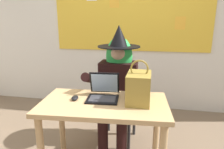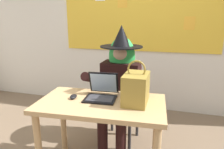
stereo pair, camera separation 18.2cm
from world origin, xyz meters
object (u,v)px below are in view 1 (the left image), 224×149
handbag (139,87)px  desk_main (104,114)px  laptop (103,93)px  person_costumed (118,80)px  chair_at_desk (120,99)px  computer_mouse (75,98)px

handbag → desk_main: bearing=-168.0°
laptop → desk_main: bearing=-79.0°
person_costumed → handbag: bearing=29.0°
laptop → handbag: bearing=-10.7°
desk_main → handbag: bearing=12.0°
chair_at_desk → person_costumed: (-0.01, -0.12, 0.28)m
chair_at_desk → person_costumed: bearing=1.6°
person_costumed → laptop: person_costumed is taller
desk_main → chair_at_desk: chair_at_desk is taller
computer_mouse → handbag: handbag is taller
desk_main → person_costumed: size_ratio=0.84×
person_costumed → laptop: (-0.06, -0.45, 0.00)m
desk_main → laptop: bearing=105.8°
laptop → handbag: 0.34m
chair_at_desk → handbag: handbag is taller
chair_at_desk → computer_mouse: 0.77m
desk_main → person_costumed: person_costumed is taller
chair_at_desk → laptop: (-0.07, -0.57, 0.28)m
person_costumed → handbag: person_costumed is taller
person_costumed → laptop: 0.45m
person_costumed → chair_at_desk: bearing=176.8°
desk_main → handbag: (0.30, 0.06, 0.25)m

